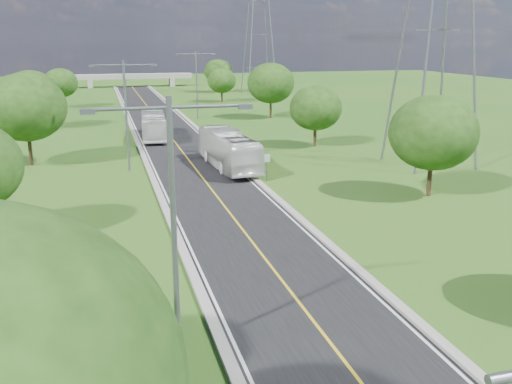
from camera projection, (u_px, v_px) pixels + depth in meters
ground at (173, 141)px, 68.31m from camera, size 260.00×260.00×0.00m
road at (167, 133)px, 73.88m from camera, size 8.00×150.00×0.06m
curb_left at (134, 133)px, 72.77m from camera, size 0.50×150.00×0.22m
curb_right at (200, 131)px, 74.95m from camera, size 0.50×150.00×0.22m
speed_limit_sign at (267, 162)px, 48.73m from camera, size 0.55×0.09×2.40m
overpass at (132, 77)px, 142.13m from camera, size 30.00×3.00×3.20m
streetlight_near_left at (173, 209)px, 20.54m from camera, size 5.90×0.25×10.00m
streetlight_mid_left at (126, 106)px, 51.26m from camera, size 5.90×0.25×10.00m
streetlight_far_right at (196, 79)px, 85.03m from camera, size 5.90×0.25×10.00m
power_tower_near at (439, 14)px, 51.65m from camera, size 9.00×6.40×28.00m
power_tower_far at (259, 28)px, 122.47m from camera, size 9.00×6.40×28.00m
tree_lc at (26, 107)px, 53.71m from camera, size 7.56×7.56×8.79m
tree_ld at (30, 92)px, 75.69m from camera, size 6.72×6.72×7.82m
tree_le at (61, 83)px, 98.83m from camera, size 5.88×5.88×6.84m
tree_rb at (433, 133)px, 43.18m from camera, size 6.72×6.72×7.82m
tree_rc at (316, 108)px, 63.56m from camera, size 5.88×5.88×6.84m
tree_rd at (271, 83)px, 86.16m from camera, size 7.14×7.14×8.30m
tree_re at (222, 81)px, 108.18m from camera, size 5.46×5.46×6.35m
tree_rf at (218, 71)px, 127.53m from camera, size 6.30×6.30×7.33m
bus_outbound at (228, 150)px, 53.31m from camera, size 3.61×12.50×3.44m
bus_inbound at (153, 125)px, 69.21m from camera, size 3.56×11.73×3.22m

